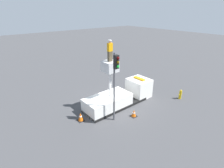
# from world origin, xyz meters

# --- Properties ---
(ground_plane) EXTENTS (120.00, 120.00, 0.00)m
(ground_plane) POSITION_xyz_m (0.00, 0.00, 0.00)
(ground_plane) COLOR #424244
(bucket_truck) EXTENTS (7.25, 2.20, 4.48)m
(bucket_truck) POSITION_xyz_m (0.51, 0.00, 0.85)
(bucket_truck) COLOR black
(bucket_truck) RESTS_ON ground
(worker) EXTENTS (0.40, 0.26, 1.75)m
(worker) POSITION_xyz_m (-0.68, 0.00, 5.36)
(worker) COLOR brown
(worker) RESTS_ON bucket_truck
(traffic_light_pole) EXTENTS (0.34, 0.57, 5.66)m
(traffic_light_pole) POSITION_xyz_m (-1.60, -1.78, 4.00)
(traffic_light_pole) COLOR #515156
(traffic_light_pole) RESTS_ON ground
(fire_hydrant) EXTENTS (0.49, 0.25, 0.99)m
(fire_hydrant) POSITION_xyz_m (5.97, -3.12, 0.48)
(fire_hydrant) COLOR gold
(fire_hydrant) RESTS_ON ground
(traffic_cone_rear) EXTENTS (0.52, 0.52, 0.74)m
(traffic_cone_rear) POSITION_xyz_m (-3.82, -0.02, 0.35)
(traffic_cone_rear) COLOR black
(traffic_cone_rear) RESTS_ON ground
(traffic_cone_curbside) EXTENTS (0.50, 0.50, 0.63)m
(traffic_cone_curbside) POSITION_xyz_m (0.01, -2.36, 0.30)
(traffic_cone_curbside) COLOR black
(traffic_cone_curbside) RESTS_ON ground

